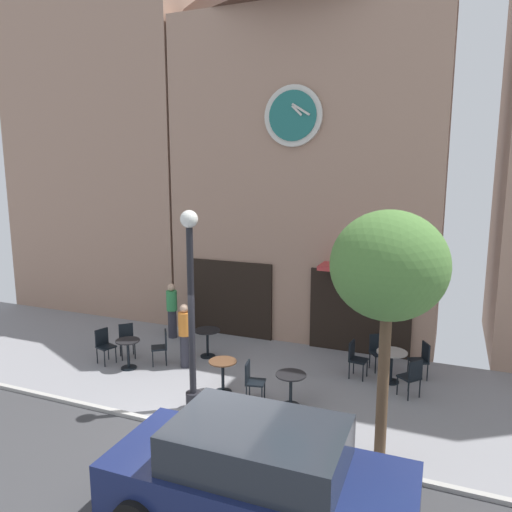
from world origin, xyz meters
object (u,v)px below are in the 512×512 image
street_lamp (191,311)px  cafe_chair_by_entrance (378,349)px  cafe_table_leftmost (207,338)px  cafe_chair_facing_street (104,343)px  cafe_chair_corner (422,358)px  cafe_table_near_curb (392,360)px  cafe_chair_under_awning (412,375)px  cafe_table_center_left (223,371)px  cafe_chair_near_lamp (355,356)px  cafe_chair_facing_wall (127,338)px  cafe_chair_outer (252,379)px  cafe_table_rightmost (291,384)px  parked_car_navy (258,477)px  street_tree (389,268)px  pedestrian_orange (185,335)px  pedestrian_green (172,310)px  cafe_chair_curbside (162,345)px  cafe_table_center (128,350)px

street_lamp → cafe_chair_by_entrance: (3.31, 3.59, -1.62)m
cafe_table_leftmost → cafe_chair_facing_street: 2.70m
cafe_chair_corner → cafe_chair_by_entrance: bearing=170.2°
cafe_table_near_curb → cafe_chair_under_awning: size_ratio=0.85×
cafe_table_center_left → cafe_chair_near_lamp: cafe_chair_near_lamp is taller
street_lamp → cafe_chair_facing_wall: 3.97m
street_lamp → cafe_chair_by_entrance: bearing=47.3°
cafe_table_leftmost → cafe_chair_outer: (2.11, -1.93, -0.00)m
cafe_table_rightmost → cafe_chair_facing_street: size_ratio=0.81×
cafe_chair_corner → parked_car_navy: bearing=-106.6°
street_lamp → street_tree: bearing=-3.6°
cafe_chair_facing_wall → pedestrian_orange: bearing=0.0°
cafe_table_rightmost → cafe_chair_near_lamp: (0.99, 2.01, 0.03)m
street_lamp → cafe_chair_facing_street: bearing=159.0°
cafe_chair_near_lamp → cafe_chair_facing_wall: size_ratio=1.00×
cafe_table_rightmost → cafe_chair_corner: (2.49, 2.54, 0.03)m
cafe_chair_outer → pedestrian_green: size_ratio=0.54×
cafe_table_leftmost → cafe_chair_near_lamp: 3.96m
cafe_table_center_left → pedestrian_green: bearing=137.9°
parked_car_navy → cafe_chair_corner: bearing=73.4°
street_tree → cafe_chair_outer: 4.20m
cafe_chair_under_awning → pedestrian_green: bearing=168.8°
cafe_chair_by_entrance → parked_car_navy: parked_car_navy is taller
cafe_table_rightmost → cafe_table_near_curb: size_ratio=0.95×
cafe_chair_curbside → cafe_table_center_left: bearing=-22.3°
cafe_chair_corner → cafe_table_near_curb: bearing=-142.7°
cafe_table_rightmost → cafe_chair_outer: (-0.85, -0.11, 0.03)m
cafe_chair_curbside → pedestrian_orange: bearing=6.3°
cafe_chair_facing_street → cafe_chair_facing_wall: (0.30, 0.56, 0.00)m
cafe_table_leftmost → cafe_table_near_curb: bearing=2.7°
street_lamp → cafe_table_leftmost: 3.31m
cafe_table_near_curb → cafe_chair_by_entrance: bearing=121.5°
street_lamp → cafe_chair_facing_street: (-3.41, 1.31, -1.62)m
street_lamp → cafe_chair_near_lamp: (2.88, 2.88, -1.62)m
cafe_chair_curbside → street_tree: bearing=-19.2°
street_tree → cafe_chair_corner: (0.46, 3.66, -2.87)m
cafe_chair_facing_wall → cafe_chair_under_awning: bearing=3.1°
street_tree → cafe_table_rightmost: size_ratio=5.99×
cafe_chair_near_lamp → cafe_chair_under_awning: same height
cafe_chair_corner → pedestrian_green: 7.18m
cafe_chair_facing_wall → pedestrian_orange: size_ratio=0.54×
cafe_table_rightmost → parked_car_navy: parked_car_navy is taller
cafe_table_near_curb → cafe_chair_curbside: bearing=-168.9°
cafe_chair_under_awning → pedestrian_orange: (-5.54, -0.39, 0.33)m
cafe_table_leftmost → cafe_table_near_curb: size_ratio=0.99×
street_tree → cafe_chair_outer: (-2.89, 1.00, -2.87)m
cafe_table_leftmost → cafe_chair_facing_street: cafe_chair_facing_street is taller
cafe_table_center → pedestrian_green: (-0.21, 2.44, 0.37)m
cafe_table_near_curb → pedestrian_orange: (-5.02, -1.05, 0.31)m
street_lamp → street_tree: street_tree is taller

